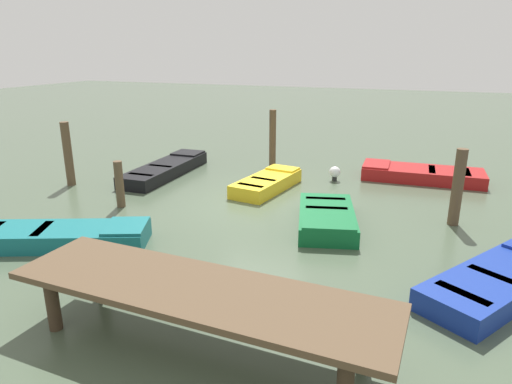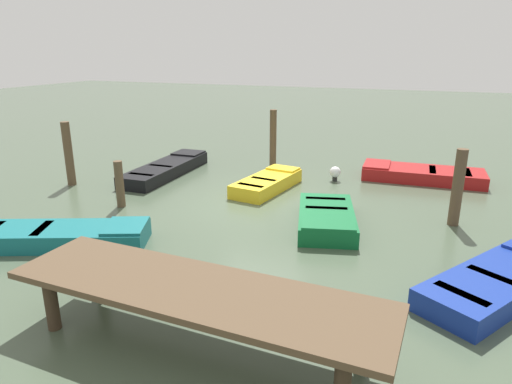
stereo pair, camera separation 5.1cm
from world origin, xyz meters
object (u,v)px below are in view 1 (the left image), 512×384
at_px(mooring_piling_center, 458,188).
at_px(marker_buoy, 335,172).
at_px(mooring_piling_near_right, 119,184).
at_px(rowboat_teal, 58,236).
at_px(rowboat_blue, 502,279).
at_px(dock_segment, 197,295).
at_px(rowboat_red, 421,174).
at_px(mooring_piling_far_left, 68,154).
at_px(mooring_piling_far_right, 273,140).
at_px(rowboat_green, 327,218).
at_px(rowboat_yellow, 267,183).
at_px(rowboat_black, 166,169).

height_order(mooring_piling_center, marker_buoy, mooring_piling_center).
height_order(mooring_piling_near_right, marker_buoy, mooring_piling_near_right).
bearing_deg(rowboat_teal, rowboat_blue, -14.39).
relative_size(dock_segment, rowboat_teal, 1.39).
bearing_deg(marker_buoy, rowboat_red, -157.09).
height_order(mooring_piling_far_left, marker_buoy, mooring_piling_far_left).
distance_m(dock_segment, marker_buoy, 9.33).
relative_size(rowboat_blue, mooring_piling_far_right, 1.75).
bearing_deg(dock_segment, rowboat_green, -95.03).
bearing_deg(rowboat_yellow, mooring_piling_far_left, 115.34).
relative_size(rowboat_red, rowboat_yellow, 1.31).
height_order(rowboat_yellow, mooring_piling_far_right, mooring_piling_far_right).
relative_size(rowboat_red, rowboat_green, 1.30).
xyz_separation_m(mooring_piling_near_right, marker_buoy, (-4.93, -4.64, -0.35)).
bearing_deg(dock_segment, rowboat_teal, -21.80).
distance_m(rowboat_black, rowboat_yellow, 3.84).
bearing_deg(rowboat_black, rowboat_yellow, -97.03).
distance_m(rowboat_black, mooring_piling_far_right, 3.85).
relative_size(rowboat_yellow, marker_buoy, 6.08).
relative_size(mooring_piling_far_right, mooring_piling_near_right, 1.66).
height_order(dock_segment, rowboat_teal, dock_segment).
height_order(rowboat_blue, mooring_piling_center, mooring_piling_center).
distance_m(mooring_piling_near_right, mooring_piling_far_left, 3.03).
bearing_deg(mooring_piling_far_right, marker_buoy, 163.20).
bearing_deg(rowboat_green, mooring_piling_far_left, -108.55).
bearing_deg(rowboat_green, rowboat_blue, 47.05).
bearing_deg(mooring_piling_near_right, rowboat_black, -79.25).
bearing_deg(mooring_piling_center, dock_segment, 61.29).
height_order(dock_segment, mooring_piling_far_right, mooring_piling_far_right).
distance_m(dock_segment, mooring_piling_far_left, 9.63).
height_order(rowboat_teal, rowboat_blue, same).
bearing_deg(rowboat_yellow, rowboat_black, 93.14).
xyz_separation_m(mooring_piling_near_right, mooring_piling_far_left, (2.78, -1.16, 0.36)).
bearing_deg(rowboat_teal, mooring_piling_far_right, 51.86).
relative_size(rowboat_blue, marker_buoy, 7.74).
bearing_deg(rowboat_green, rowboat_black, -128.35).
bearing_deg(mooring_piling_far_right, rowboat_teal, 74.59).
distance_m(rowboat_red, rowboat_blue, 7.25).
relative_size(rowboat_blue, mooring_piling_center, 1.96).
height_order(rowboat_blue, mooring_piling_far_left, mooring_piling_far_left).
relative_size(rowboat_green, mooring_piling_near_right, 2.31).
bearing_deg(dock_segment, rowboat_red, -102.02).
xyz_separation_m(mooring_piling_far_right, mooring_piling_center, (-5.93, 3.52, -0.11)).
xyz_separation_m(rowboat_blue, marker_buoy, (4.23, -5.96, 0.07)).
xyz_separation_m(rowboat_yellow, mooring_piling_far_left, (5.97, 1.77, 0.79)).
bearing_deg(rowboat_green, dock_segment, -22.17).
bearing_deg(rowboat_teal, mooring_piling_near_right, 74.14).
height_order(rowboat_red, marker_buoy, marker_buoy).
height_order(rowboat_yellow, rowboat_green, same).
height_order(mooring_piling_far_right, mooring_piling_near_right, mooring_piling_far_right).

